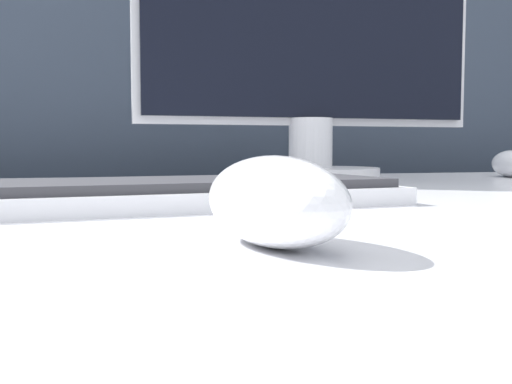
% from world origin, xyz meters
% --- Properties ---
extents(partition_panel, '(5.00, 0.03, 1.29)m').
position_xyz_m(partition_panel, '(0.00, 0.68, 0.65)').
color(partition_panel, '#333D4C').
rests_on(partition_panel, ground_plane).
extents(computer_mouse_near, '(0.08, 0.12, 0.05)m').
position_xyz_m(computer_mouse_near, '(-0.07, -0.26, 0.78)').
color(computer_mouse_near, white).
rests_on(computer_mouse_near, desk).
extents(keyboard, '(0.45, 0.20, 0.02)m').
position_xyz_m(keyboard, '(-0.11, -0.03, 0.77)').
color(keyboard, white).
rests_on(keyboard, desk).
extents(monitor, '(0.57, 0.22, 0.43)m').
position_xyz_m(monitor, '(0.19, 0.36, 0.98)').
color(monitor, silver).
rests_on(monitor, desk).
extents(computer_mouse_far, '(0.09, 0.13, 0.05)m').
position_xyz_m(computer_mouse_far, '(0.56, 0.34, 0.78)').
color(computer_mouse_far, white).
rests_on(computer_mouse_far, desk).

